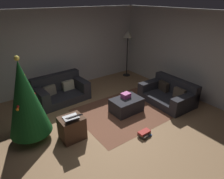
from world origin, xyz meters
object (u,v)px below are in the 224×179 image
Objects in this scene: couch_left at (60,91)px; book_stack at (144,134)px; christmas_tree at (25,99)px; corner_lamp at (128,38)px; tv_remote at (128,97)px; ottoman at (126,105)px; laptop at (72,117)px; couch_right at (169,94)px; side_table at (72,128)px; gift_box at (126,95)px.

couch_left reaches higher than book_stack.
christmas_tree is 1.09× the size of corner_lamp.
couch_left is 2.12m from tv_remote.
laptop is (-1.71, -0.24, 0.39)m from ottoman.
couch_right is 1.45m from ottoman.
side_table reaches higher than book_stack.
ottoman is at bearing 72.16° from book_stack.
laptop reaches higher than couch_right.
ottoman is 3.57× the size of gift_box.
couch_right is 0.81× the size of christmas_tree.
corner_lamp is (1.68, 2.07, 1.10)m from tv_remote.
christmas_tree is 1.16m from side_table.
couch_right is 0.88× the size of corner_lamp.
couch_left is 2.02m from christmas_tree.
ottoman is 0.23m from tv_remote.
christmas_tree reaches higher than laptop.
corner_lamp reaches higher than book_stack.
corner_lamp is at bearing 33.45° from side_table.
corner_lamp reaches higher than tv_remote.
laptop is at bearing 148.46° from book_stack.
side_table is 1.26× the size of laptop.
book_stack is (-0.44, -1.14, -0.34)m from tv_remote.
couch_left is 9.83× the size of tv_remote.
gift_box is 1.77m from side_table.
couch_right is at bearing -11.91° from ottoman.
corner_lamp reaches higher than couch_right.
gift_box is 2.55m from christmas_tree.
christmas_tree is 6.06× the size of book_stack.
side_table reaches higher than gift_box.
couch_right reaches higher than side_table.
gift_box is 0.12× the size of christmas_tree.
tv_remote is 0.08× the size of christmas_tree.
couch_left reaches higher than laptop.
christmas_tree reaches higher than book_stack.
christmas_tree reaches higher than tv_remote.
christmas_tree reaches higher than gift_box.
couch_right is at bearing -15.33° from gift_box.
corner_lamp is (3.49, 2.30, 1.23)m from side_table.
christmas_tree reaches higher than corner_lamp.
christmas_tree is at bearing 173.96° from gift_box.
ottoman reaches higher than book_stack.
gift_box is 1.78m from laptop.
couch_left is 2.96m from book_stack.
gift_box is (0.04, 0.08, 0.26)m from ottoman.
couch_left reaches higher than tv_remote.
couch_left is 3.32m from couch_right.
side_table is at bearing -171.84° from gift_box.
ottoman is 2.60m from christmas_tree.
corner_lamp is at bearing 50.16° from ottoman.
couch_left is at bearing 74.85° from side_table.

